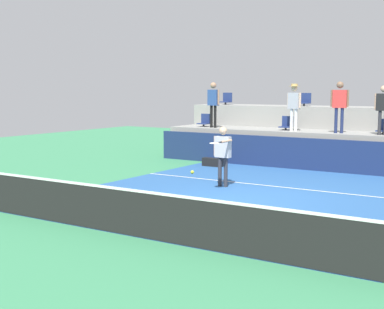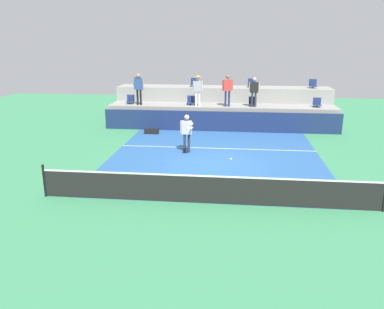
# 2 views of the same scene
# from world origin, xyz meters

# --- Properties ---
(ground_plane) EXTENTS (40.00, 40.00, 0.00)m
(ground_plane) POSITION_xyz_m (0.00, 0.00, 0.00)
(ground_plane) COLOR #388456
(court_inner_paint) EXTENTS (9.00, 10.00, 0.01)m
(court_inner_paint) POSITION_xyz_m (0.00, 1.00, 0.00)
(court_inner_paint) COLOR #285693
(court_inner_paint) RESTS_ON ground_plane
(court_service_line) EXTENTS (9.00, 0.06, 0.00)m
(court_service_line) POSITION_xyz_m (0.00, 2.40, 0.01)
(court_service_line) COLOR white
(court_service_line) RESTS_ON ground_plane
(tennis_net) EXTENTS (10.48, 0.08, 1.07)m
(tennis_net) POSITION_xyz_m (0.00, -4.00, 0.50)
(tennis_net) COLOR black
(tennis_net) RESTS_ON ground_plane
(sponsor_backboard) EXTENTS (13.00, 0.16, 1.10)m
(sponsor_backboard) POSITION_xyz_m (0.00, 6.00, 0.55)
(sponsor_backboard) COLOR navy
(sponsor_backboard) RESTS_ON ground_plane
(seating_tier_lower) EXTENTS (13.00, 1.80, 1.25)m
(seating_tier_lower) POSITION_xyz_m (0.00, 7.30, 0.62)
(seating_tier_lower) COLOR gray
(seating_tier_lower) RESTS_ON ground_plane
(seating_tier_upper) EXTENTS (13.00, 1.80, 2.10)m
(seating_tier_upper) POSITION_xyz_m (0.00, 9.10, 1.05)
(seating_tier_upper) COLOR gray
(seating_tier_upper) RESTS_ON ground_plane
(stadium_chair_lower_far_left) EXTENTS (0.44, 0.40, 0.52)m
(stadium_chair_lower_far_left) POSITION_xyz_m (-5.37, 7.23, 1.46)
(stadium_chair_lower_far_left) COLOR #2D2D33
(stadium_chair_lower_far_left) RESTS_ON seating_tier_lower
(stadium_chair_lower_left) EXTENTS (0.44, 0.40, 0.52)m
(stadium_chair_lower_left) POSITION_xyz_m (-1.77, 7.23, 1.46)
(stadium_chair_lower_left) COLOR #2D2D33
(stadium_chair_lower_left) RESTS_ON seating_tier_lower
(stadium_chair_lower_right) EXTENTS (0.44, 0.40, 0.52)m
(stadium_chair_lower_right) POSITION_xyz_m (1.77, 7.23, 1.46)
(stadium_chair_lower_right) COLOR #2D2D33
(stadium_chair_lower_right) RESTS_ON seating_tier_lower
(stadium_chair_lower_far_right) EXTENTS (0.44, 0.40, 0.52)m
(stadium_chair_lower_far_right) POSITION_xyz_m (5.35, 7.23, 1.46)
(stadium_chair_lower_far_right) COLOR #2D2D33
(stadium_chair_lower_far_right) RESTS_ON seating_tier_lower
(stadium_chair_upper_far_left) EXTENTS (0.44, 0.40, 0.52)m
(stadium_chair_upper_far_left) POSITION_xyz_m (-5.36, 9.03, 2.31)
(stadium_chair_upper_far_left) COLOR #2D2D33
(stadium_chair_upper_far_left) RESTS_ON seating_tier_upper
(stadium_chair_upper_left) EXTENTS (0.44, 0.40, 0.52)m
(stadium_chair_upper_left) POSITION_xyz_m (-1.77, 9.03, 2.31)
(stadium_chair_upper_left) COLOR #2D2D33
(stadium_chair_upper_left) RESTS_ON seating_tier_upper
(stadium_chair_upper_right) EXTENTS (0.44, 0.40, 0.52)m
(stadium_chair_upper_right) POSITION_xyz_m (1.74, 9.03, 2.31)
(stadium_chair_upper_right) COLOR #2D2D33
(stadium_chair_upper_right) RESTS_ON seating_tier_upper
(stadium_chair_upper_far_right) EXTENTS (0.44, 0.40, 0.52)m
(stadium_chair_upper_far_right) POSITION_xyz_m (5.37, 9.03, 2.31)
(stadium_chair_upper_far_right) COLOR #2D2D33
(stadium_chair_upper_far_right) RESTS_ON seating_tier_upper
(tennis_player) EXTENTS (0.68, 1.19, 1.72)m
(tennis_player) POSITION_xyz_m (-1.30, 1.56, 1.05)
(tennis_player) COLOR #2D2D33
(tennis_player) RESTS_ON ground_plane
(spectator_in_grey) EXTENTS (0.62, 0.28, 1.79)m
(spectator_in_grey) POSITION_xyz_m (-4.74, 6.85, 2.34)
(spectator_in_grey) COLOR black
(spectator_in_grey) RESTS_ON seating_tier_lower
(spectator_with_hat) EXTENTS (0.58, 0.47, 1.72)m
(spectator_with_hat) POSITION_xyz_m (-1.34, 6.85, 2.30)
(spectator_with_hat) COLOR white
(spectator_with_hat) RESTS_ON seating_tier_lower
(spectator_in_white) EXTENTS (0.61, 0.29, 1.78)m
(spectator_in_white) POSITION_xyz_m (0.33, 6.85, 2.34)
(spectator_in_white) COLOR navy
(spectator_in_white) RESTS_ON seating_tier_lower
(spectator_leaning_on_rail) EXTENTS (0.58, 0.22, 1.64)m
(spectator_leaning_on_rail) POSITION_xyz_m (1.81, 6.85, 2.23)
(spectator_leaning_on_rail) COLOR #2D2D33
(spectator_leaning_on_rail) RESTS_ON seating_tier_lower
(tennis_ball) EXTENTS (0.07, 0.07, 0.07)m
(tennis_ball) POSITION_xyz_m (0.70, -3.16, 1.20)
(tennis_ball) COLOR #CCE033
(equipment_bag) EXTENTS (0.76, 0.28, 0.30)m
(equipment_bag) POSITION_xyz_m (-3.65, 4.99, 0.15)
(equipment_bag) COLOR black
(equipment_bag) RESTS_ON ground_plane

